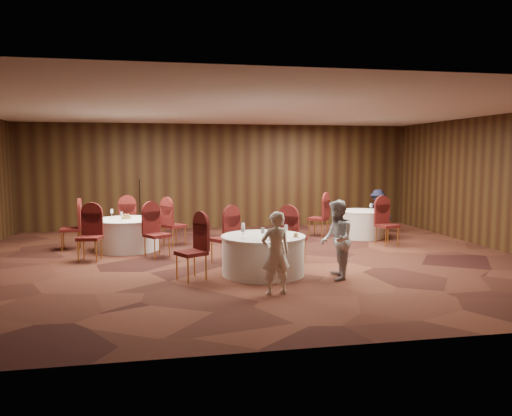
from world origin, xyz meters
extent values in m
plane|color=black|center=(0.00, 0.00, 0.00)|extent=(12.00, 12.00, 0.00)
plane|color=silver|center=(0.00, 0.00, 3.20)|extent=(12.00, 12.00, 0.00)
plane|color=black|center=(0.00, 5.00, 1.60)|extent=(12.00, 0.00, 12.00)
plane|color=black|center=(0.00, -5.00, 1.60)|extent=(12.00, 0.00, 12.00)
plane|color=black|center=(6.00, 0.00, 1.60)|extent=(0.00, 10.00, 10.00)
cylinder|color=white|center=(0.05, -1.33, 0.36)|extent=(1.55, 1.55, 0.72)
cylinder|color=white|center=(0.05, -1.33, 0.72)|extent=(1.58, 1.58, 0.03)
cylinder|color=white|center=(-2.64, 1.69, 0.36)|extent=(1.50, 1.50, 0.72)
cylinder|color=white|center=(-2.64, 1.69, 0.72)|extent=(1.53, 1.53, 0.03)
cylinder|color=white|center=(3.54, 2.38, 0.36)|extent=(1.28, 1.28, 0.72)
cylinder|color=white|center=(3.54, 2.38, 0.72)|extent=(1.30, 1.30, 0.03)
cylinder|color=silver|center=(-0.06, -1.78, 0.74)|extent=(0.06, 0.06, 0.01)
cylinder|color=silver|center=(-0.06, -1.78, 0.80)|extent=(0.01, 0.01, 0.11)
cone|color=silver|center=(-0.06, -1.78, 0.91)|extent=(0.08, 0.08, 0.10)
cylinder|color=silver|center=(0.44, -1.50, 0.74)|extent=(0.06, 0.06, 0.01)
cylinder|color=silver|center=(0.44, -1.50, 0.80)|extent=(0.01, 0.01, 0.11)
cone|color=silver|center=(0.44, -1.50, 0.91)|extent=(0.08, 0.08, 0.10)
cylinder|color=silver|center=(0.37, -1.00, 0.74)|extent=(0.06, 0.06, 0.01)
cylinder|color=silver|center=(0.37, -1.00, 0.80)|extent=(0.01, 0.01, 0.11)
cone|color=silver|center=(0.37, -1.00, 0.91)|extent=(0.08, 0.08, 0.10)
cylinder|color=silver|center=(-0.38, -1.57, 0.74)|extent=(0.06, 0.06, 0.01)
cylinder|color=silver|center=(-0.38, -1.57, 0.80)|extent=(0.01, 0.01, 0.11)
cone|color=silver|center=(-0.38, -1.57, 0.91)|extent=(0.08, 0.08, 0.10)
cylinder|color=silver|center=(-0.29, -1.07, 0.74)|extent=(0.06, 0.06, 0.01)
cylinder|color=silver|center=(-0.29, -1.07, 0.80)|extent=(0.01, 0.01, 0.11)
cone|color=silver|center=(-0.29, -1.07, 0.91)|extent=(0.08, 0.08, 0.10)
cylinder|color=white|center=(0.08, -1.84, 0.75)|extent=(0.15, 0.15, 0.01)
sphere|color=#9E6B33|center=(0.08, -1.84, 0.79)|extent=(0.08, 0.08, 0.08)
cylinder|color=white|center=(0.60, -1.63, 0.75)|extent=(0.15, 0.15, 0.01)
sphere|color=#9E6B33|center=(0.60, -1.63, 0.79)|extent=(0.08, 0.08, 0.08)
cylinder|color=white|center=(0.51, -1.00, 0.75)|extent=(0.15, 0.15, 0.01)
sphere|color=#9E6B33|center=(0.51, -1.00, 0.79)|extent=(0.08, 0.08, 0.08)
cylinder|color=silver|center=(-2.23, 1.81, 0.74)|extent=(0.06, 0.06, 0.01)
cylinder|color=silver|center=(-2.23, 1.81, 0.80)|extent=(0.01, 0.01, 0.11)
cone|color=silver|center=(-2.23, 1.81, 0.91)|extent=(0.08, 0.08, 0.10)
cylinder|color=silver|center=(-3.00, 1.99, 0.74)|extent=(0.06, 0.06, 0.01)
cylinder|color=silver|center=(-3.00, 1.99, 0.80)|extent=(0.01, 0.01, 0.11)
cone|color=silver|center=(-3.00, 1.99, 0.91)|extent=(0.08, 0.08, 0.10)
cylinder|color=silver|center=(-2.73, 1.29, 0.74)|extent=(0.06, 0.06, 0.01)
cylinder|color=silver|center=(-2.73, 1.29, 0.80)|extent=(0.01, 0.01, 0.11)
cone|color=silver|center=(-2.73, 1.29, 0.91)|extent=(0.08, 0.08, 0.10)
cylinder|color=olive|center=(-2.64, 1.69, 0.77)|extent=(0.22, 0.22, 0.06)
sphere|color=#9E6B33|center=(-2.67, 1.71, 0.83)|extent=(0.07, 0.07, 0.07)
sphere|color=#9E6B33|center=(-2.60, 1.67, 0.83)|extent=(0.07, 0.07, 0.07)
cylinder|color=silver|center=(3.73, 2.15, 0.74)|extent=(0.06, 0.06, 0.01)
cylinder|color=silver|center=(3.73, 2.15, 0.80)|extent=(0.01, 0.01, 0.11)
cone|color=silver|center=(3.73, 2.15, 0.91)|extent=(0.08, 0.08, 0.10)
cylinder|color=black|center=(-2.43, 4.27, 0.01)|extent=(0.24, 0.24, 0.02)
cylinder|color=black|center=(-2.43, 4.27, 0.79)|extent=(0.02, 0.02, 1.54)
cylinder|color=black|center=(-2.43, 4.32, 1.53)|extent=(0.04, 0.12, 0.04)
imported|color=white|center=(-0.03, -2.69, 0.68)|extent=(0.54, 0.40, 1.35)
imported|color=#B8B9BE|center=(1.28, -1.92, 0.72)|extent=(0.69, 0.80, 1.44)
imported|color=#161932|center=(4.36, 3.10, 0.63)|extent=(0.92, 0.87, 1.26)
camera|label=1|loc=(-1.82, -10.39, 2.23)|focal=35.00mm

